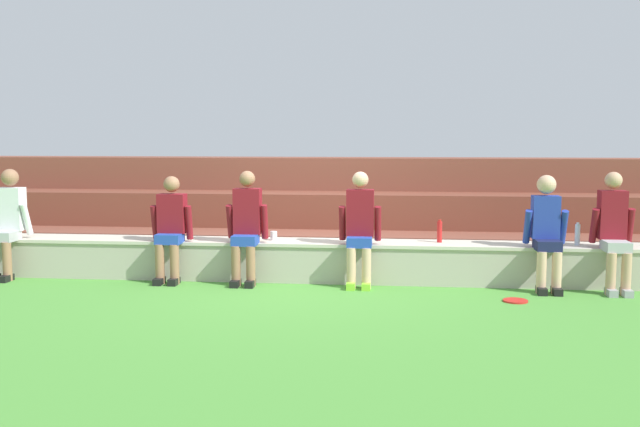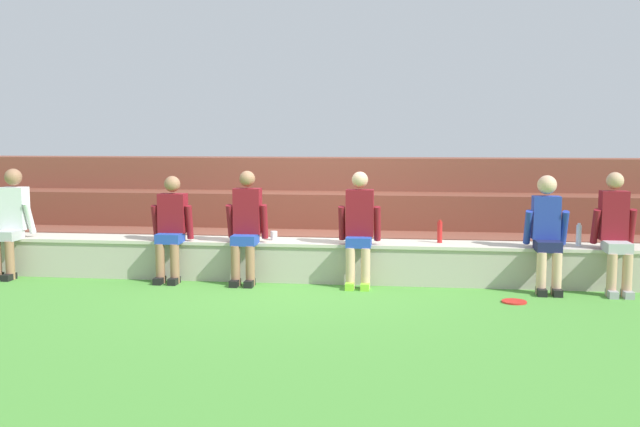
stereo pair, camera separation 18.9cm
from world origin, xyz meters
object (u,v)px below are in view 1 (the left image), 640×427
at_px(person_far_left, 8,220).
at_px(water_bottle_near_left, 440,232).
at_px(person_right_of_center, 360,226).
at_px(plastic_cup_right_end, 274,236).
at_px(person_left_of_center, 171,226).
at_px(person_center, 246,225).
at_px(person_rightmost_edge, 614,230).
at_px(water_bottle_center_gap, 577,234).
at_px(person_far_right, 547,229).
at_px(frisbee, 515,301).

xyz_separation_m(person_far_left, water_bottle_near_left, (5.41, 0.31, -0.11)).
distance_m(person_right_of_center, plastic_cup_right_end, 1.15).
bearing_deg(person_left_of_center, person_center, 0.27).
distance_m(person_far_left, plastic_cup_right_end, 3.37).
height_order(person_center, person_rightmost_edge, person_rightmost_edge).
relative_size(person_left_of_center, water_bottle_near_left, 4.64).
bearing_deg(person_center, water_bottle_center_gap, 3.95).
bearing_deg(water_bottle_center_gap, person_left_of_center, -176.76).
distance_m(person_right_of_center, water_bottle_near_left, 1.02).
bearing_deg(person_rightmost_edge, person_right_of_center, -179.83).
bearing_deg(water_bottle_center_gap, water_bottle_near_left, 178.15).
bearing_deg(water_bottle_near_left, person_right_of_center, -160.82).
distance_m(water_bottle_near_left, water_bottle_center_gap, 1.63).
relative_size(water_bottle_near_left, water_bottle_center_gap, 1.03).
xyz_separation_m(person_left_of_center, person_center, (0.95, 0.00, 0.03)).
distance_m(person_far_right, water_bottle_near_left, 1.26).
distance_m(water_bottle_center_gap, plastic_cup_right_end, 3.69).
bearing_deg(frisbee, person_far_right, 56.27).
bearing_deg(person_left_of_center, person_right_of_center, -0.09).
distance_m(person_left_of_center, water_bottle_center_gap, 4.93).
height_order(plastic_cup_right_end, frisbee, plastic_cup_right_end).
relative_size(person_far_left, frisbee, 5.14).
bearing_deg(water_bottle_near_left, person_rightmost_edge, -9.40).
distance_m(person_far_left, person_center, 3.07).
bearing_deg(water_bottle_center_gap, frisbee, -132.07).
xyz_separation_m(person_far_left, person_far_right, (6.62, -0.04, -0.02)).
relative_size(person_center, frisbee, 5.12).
height_order(water_bottle_near_left, frisbee, water_bottle_near_left).
distance_m(water_bottle_center_gap, frisbee, 1.42).
xyz_separation_m(person_right_of_center, water_bottle_center_gap, (2.59, 0.28, -0.10)).
distance_m(person_far_left, person_right_of_center, 4.45).
distance_m(person_rightmost_edge, water_bottle_near_left, 2.00).
xyz_separation_m(person_right_of_center, water_bottle_near_left, (0.96, 0.34, -0.10)).
height_order(person_left_of_center, person_far_right, person_far_right).
relative_size(person_far_left, person_center, 1.01).
height_order(water_bottle_near_left, water_bottle_center_gap, water_bottle_near_left).
bearing_deg(person_far_right, person_left_of_center, 179.76).
xyz_separation_m(person_right_of_center, person_rightmost_edge, (2.93, 0.01, -0.00)).
bearing_deg(person_far_right, water_bottle_center_gap, 35.14).
relative_size(person_left_of_center, person_right_of_center, 0.95).
relative_size(water_bottle_center_gap, plastic_cup_right_end, 2.42).
xyz_separation_m(person_left_of_center, person_right_of_center, (2.33, -0.00, 0.03)).
bearing_deg(person_far_left, person_right_of_center, -0.38).
bearing_deg(person_far_right, person_right_of_center, 179.61).
bearing_deg(water_bottle_near_left, person_far_left, -176.77).
xyz_separation_m(person_far_left, person_center, (3.07, -0.02, -0.01)).
relative_size(person_rightmost_edge, frisbee, 5.15).
bearing_deg(person_far_right, person_far_left, 179.62).
distance_m(person_far_left, water_bottle_center_gap, 7.05).
bearing_deg(plastic_cup_right_end, person_center, -134.70).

